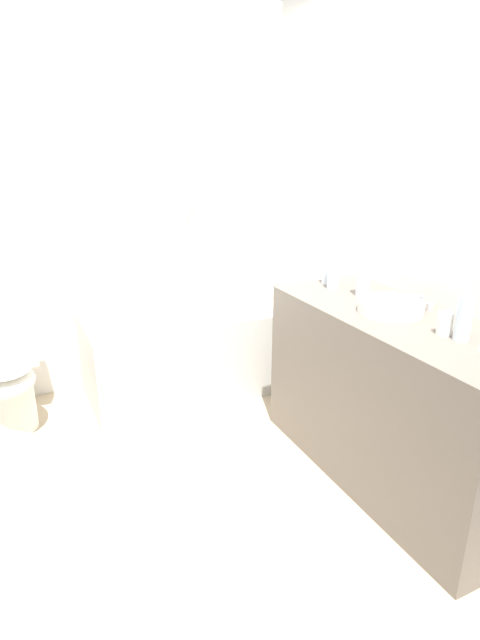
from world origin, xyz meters
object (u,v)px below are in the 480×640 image
at_px(water_bottle_0, 328,269).
at_px(water_bottle_3, 334,272).
at_px(water_bottle_2, 364,274).
at_px(drinking_glass_0, 445,323).
at_px(sink_basin, 391,307).
at_px(toilet, 8,379).
at_px(sink_faucet, 420,302).
at_px(water_bottle_1, 464,318).
at_px(bathtub, 197,346).

height_order(water_bottle_0, water_bottle_3, water_bottle_3).
bearing_deg(water_bottle_2, drinking_glass_0, -94.05).
bearing_deg(sink_basin, water_bottle_3, 90.61).
xyz_separation_m(toilet, water_bottle_0, (1.76, -0.73, 0.65)).
height_order(toilet, drinking_glass_0, drinking_glass_0).
distance_m(sink_faucet, water_bottle_1, 0.44).
height_order(toilet, water_bottle_1, water_bottle_1).
height_order(water_bottle_0, water_bottle_2, water_bottle_2).
relative_size(sink_faucet, drinking_glass_0, 1.48).
bearing_deg(sink_faucet, toilet, 146.13).
distance_m(toilet, water_bottle_3, 2.02).
bearing_deg(bathtub, sink_faucet, -61.46).
bearing_deg(sink_basin, drinking_glass_0, -89.00).
relative_size(bathtub, water_bottle_1, 7.32).
xyz_separation_m(bathtub, water_bottle_1, (0.54, -1.70, 0.67)).
relative_size(toilet, drinking_glass_0, 6.43).
bearing_deg(water_bottle_1, water_bottle_0, 89.81).
distance_m(water_bottle_1, water_bottle_2, 0.68).
relative_size(water_bottle_0, drinking_glass_0, 1.86).
distance_m(sink_basin, water_bottle_2, 0.29).
relative_size(sink_basin, water_bottle_3, 1.52).
height_order(sink_basin, sink_faucet, sink_faucet).
xyz_separation_m(toilet, sink_basin, (1.73, -1.29, 0.59)).
bearing_deg(sink_faucet, water_bottle_3, 112.44).
distance_m(toilet, sink_basin, 2.24).
height_order(bathtub, water_bottle_2, bathtub).
distance_m(sink_basin, drinking_glass_0, 0.33).
height_order(bathtub, water_bottle_1, bathtub).
bearing_deg(water_bottle_3, sink_faucet, -67.56).
distance_m(sink_faucet, water_bottle_3, 0.51).
distance_m(water_bottle_0, water_bottle_1, 0.96).
xyz_separation_m(sink_basin, water_bottle_3, (-0.00, 0.46, 0.07)).
xyz_separation_m(water_bottle_1, water_bottle_3, (-0.03, 0.87, 0.00)).
height_order(sink_basin, water_bottle_1, water_bottle_1).
relative_size(toilet, water_bottle_0, 3.45).
height_order(sink_faucet, drinking_glass_0, drinking_glass_0).
bearing_deg(bathtub, water_bottle_3, -58.33).
height_order(toilet, water_bottle_0, water_bottle_0).
bearing_deg(water_bottle_3, sink_basin, -89.39).
bearing_deg(water_bottle_2, bathtub, 118.98).
relative_size(water_bottle_2, water_bottle_3, 1.25).
bearing_deg(water_bottle_1, water_bottle_3, 91.77).
bearing_deg(drinking_glass_0, water_bottle_3, 90.77).
height_order(water_bottle_0, drinking_glass_0, water_bottle_0).
height_order(water_bottle_1, drinking_glass_0, water_bottle_1).
xyz_separation_m(bathtub, sink_faucet, (0.70, -1.30, 0.60)).
xyz_separation_m(water_bottle_3, drinking_glass_0, (0.01, -0.79, -0.04)).
relative_size(sink_faucet, water_bottle_0, 0.80).
height_order(toilet, sink_basin, sink_basin).
bearing_deg(water_bottle_0, water_bottle_2, -85.34).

